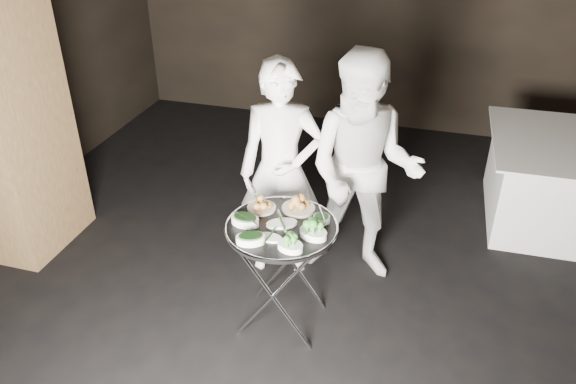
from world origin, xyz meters
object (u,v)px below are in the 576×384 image
(waiter_right, at_px, (364,171))
(tray_stand, at_px, (282,271))
(serving_tray, at_px, (281,227))
(waiter_left, at_px, (281,171))
(dining_table, at_px, (566,183))

(waiter_right, bearing_deg, tray_stand, -119.98)
(serving_tray, height_order, waiter_right, waiter_right)
(waiter_left, bearing_deg, serving_tray, -86.27)
(serving_tray, bearing_deg, dining_table, 43.54)
(waiter_right, distance_m, dining_table, 2.03)
(serving_tray, relative_size, waiter_left, 0.43)
(serving_tray, relative_size, dining_table, 0.54)
(dining_table, bearing_deg, tray_stand, -136.46)
(waiter_left, relative_size, dining_table, 1.24)
(tray_stand, xyz_separation_m, waiter_left, (-0.19, 0.62, 0.39))
(tray_stand, bearing_deg, serving_tray, 170.54)
(tray_stand, xyz_separation_m, waiter_right, (0.39, 0.70, 0.44))
(serving_tray, bearing_deg, waiter_right, 60.74)
(waiter_left, bearing_deg, waiter_right, -5.04)
(dining_table, bearing_deg, waiter_right, -143.44)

